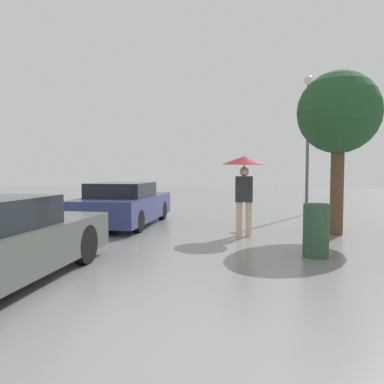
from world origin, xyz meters
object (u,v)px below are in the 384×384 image
object	(u,v)px
tree	(339,115)
street_lamp	(308,121)
pedestrian	(244,172)
trash_bin	(316,230)
parked_car_farthest	(124,205)

from	to	relation	value
tree	street_lamp	world-z (taller)	street_lamp
pedestrian	trash_bin	world-z (taller)	pedestrian
street_lamp	pedestrian	bearing A→B (deg)	-113.86
tree	parked_car_farthest	bearing A→B (deg)	172.55
tree	trash_bin	world-z (taller)	tree
street_lamp	trash_bin	xyz separation A→B (m)	(-0.74, -6.58, -2.74)
pedestrian	trash_bin	size ratio (longest dim) A/B	1.97
pedestrian	parked_car_farthest	distance (m)	3.73
tree	street_lamp	xyz separation A→B (m)	(-0.13, 4.07, 0.37)
pedestrian	tree	distance (m)	2.62
parked_car_farthest	trash_bin	bearing A→B (deg)	-34.55
pedestrian	trash_bin	distance (m)	2.56
tree	street_lamp	bearing A→B (deg)	91.83
parked_car_farthest	trash_bin	world-z (taller)	parked_car_farthest
trash_bin	parked_car_farthest	bearing A→B (deg)	145.45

